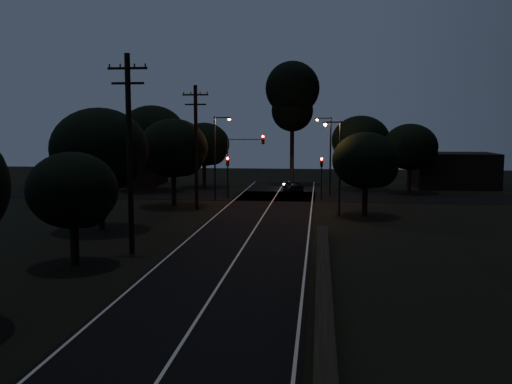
# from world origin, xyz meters

# --- Properties ---
(ground) EXTENTS (160.00, 160.00, 0.00)m
(ground) POSITION_xyz_m (0.00, 0.00, 0.00)
(ground) COLOR black
(road_surface) EXTENTS (60.00, 70.00, 0.03)m
(road_surface) POSITION_xyz_m (0.00, 31.12, 0.01)
(road_surface) COLOR black
(road_surface) RESTS_ON ground
(retaining_wall) EXTENTS (6.93, 26.00, 1.60)m
(retaining_wall) POSITION_xyz_m (7.74, 3.00, 0.62)
(retaining_wall) COLOR black
(retaining_wall) RESTS_ON ground
(utility_pole_mid) EXTENTS (2.20, 0.30, 11.00)m
(utility_pole_mid) POSITION_xyz_m (-6.00, 15.00, 5.74)
(utility_pole_mid) COLOR black
(utility_pole_mid) RESTS_ON ground
(utility_pole_far) EXTENTS (2.20, 0.30, 10.50)m
(utility_pole_far) POSITION_xyz_m (-6.00, 32.00, 5.48)
(utility_pole_far) COLOR black
(utility_pole_far) RESTS_ON ground
(tree_left_b) EXTENTS (4.57, 4.57, 5.82)m
(tree_left_b) POSITION_xyz_m (-7.84, 11.91, 3.77)
(tree_left_b) COLOR black
(tree_left_b) RESTS_ON ground
(tree_left_c) EXTENTS (6.61, 6.61, 8.35)m
(tree_left_c) POSITION_xyz_m (-10.27, 21.87, 5.40)
(tree_left_c) COLOR black
(tree_left_c) RESTS_ON ground
(tree_left_d) EXTENTS (6.13, 6.13, 7.77)m
(tree_left_d) POSITION_xyz_m (-8.28, 33.88, 5.04)
(tree_left_d) COLOR black
(tree_left_d) RESTS_ON ground
(tree_far_nw) EXTENTS (5.93, 5.93, 7.51)m
(tree_far_nw) POSITION_xyz_m (-8.79, 49.88, 4.86)
(tree_far_nw) COLOR black
(tree_far_nw) RESTS_ON ground
(tree_far_w) EXTENTS (7.35, 7.35, 9.37)m
(tree_far_w) POSITION_xyz_m (-13.74, 45.85, 6.09)
(tree_far_w) COLOR black
(tree_far_w) RESTS_ON ground
(tree_far_ne) EXTENTS (6.55, 6.55, 8.28)m
(tree_far_ne) POSITION_xyz_m (9.23, 49.87, 5.36)
(tree_far_ne) COLOR black
(tree_far_ne) RESTS_ON ground
(tree_far_e) EXTENTS (5.81, 5.81, 7.37)m
(tree_far_e) POSITION_xyz_m (14.21, 46.88, 4.77)
(tree_far_e) COLOR black
(tree_far_e) RESTS_ON ground
(tree_right_a) EXTENTS (5.23, 5.23, 6.65)m
(tree_right_a) POSITION_xyz_m (8.18, 29.89, 4.31)
(tree_right_a) COLOR black
(tree_right_a) RESTS_ON ground
(tall_pine) EXTENTS (6.59, 6.59, 14.97)m
(tall_pine) POSITION_xyz_m (1.00, 55.00, 10.79)
(tall_pine) COLOR black
(tall_pine) RESTS_ON ground
(building_left) EXTENTS (10.00, 8.00, 4.40)m
(building_left) POSITION_xyz_m (-20.00, 52.00, 2.20)
(building_left) COLOR black
(building_left) RESTS_ON ground
(building_right) EXTENTS (9.00, 7.00, 4.00)m
(building_right) POSITION_xyz_m (20.00, 53.00, 2.00)
(building_right) COLOR black
(building_right) RESTS_ON ground
(signal_left) EXTENTS (0.28, 0.35, 4.10)m
(signal_left) POSITION_xyz_m (-4.60, 39.99, 2.84)
(signal_left) COLOR black
(signal_left) RESTS_ON ground
(signal_right) EXTENTS (0.28, 0.35, 4.10)m
(signal_right) POSITION_xyz_m (4.60, 39.99, 2.84)
(signal_right) COLOR black
(signal_right) RESTS_ON ground
(signal_mast) EXTENTS (3.70, 0.35, 6.25)m
(signal_mast) POSITION_xyz_m (-2.91, 39.99, 4.34)
(signal_mast) COLOR black
(signal_mast) RESTS_ON ground
(streetlight_a) EXTENTS (1.66, 0.26, 8.00)m
(streetlight_a) POSITION_xyz_m (-5.31, 38.00, 4.64)
(streetlight_a) COLOR black
(streetlight_a) RESTS_ON ground
(streetlight_b) EXTENTS (1.66, 0.26, 8.00)m
(streetlight_b) POSITION_xyz_m (5.31, 44.00, 4.64)
(streetlight_b) COLOR black
(streetlight_b) RESTS_ON ground
(streetlight_c) EXTENTS (1.46, 0.26, 7.50)m
(streetlight_c) POSITION_xyz_m (5.83, 30.00, 4.35)
(streetlight_c) COLOR black
(streetlight_c) RESTS_ON ground
(car) EXTENTS (2.63, 4.26, 1.36)m
(car) POSITION_xyz_m (1.60, 45.68, 0.68)
(car) COLOR black
(car) RESTS_ON ground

